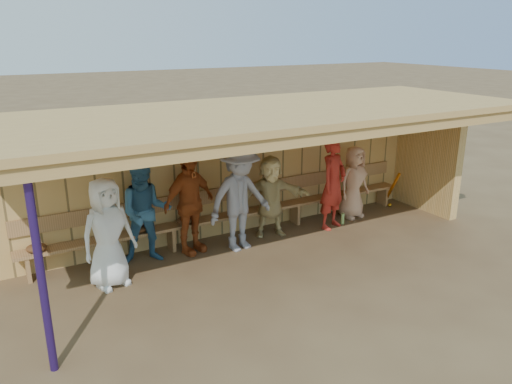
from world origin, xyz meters
TOP-DOWN VIEW (x-y plane):
  - ground at (0.00, 0.00)m, footprint 90.00×90.00m
  - player_b at (-2.53, 0.28)m, footprint 0.92×0.72m
  - player_c at (-1.79, 0.81)m, footprint 0.97×0.84m
  - player_d at (-1.03, 0.80)m, footprint 1.12×0.74m
  - player_e at (-0.23, 0.51)m, footprint 1.29×0.85m
  - player_f at (0.56, 0.79)m, footprint 1.48×0.87m
  - player_g at (1.79, 0.54)m, footprint 0.76×0.63m
  - player_h at (2.53, 0.80)m, footprint 0.77×0.55m
  - dugout_structure at (0.39, 0.69)m, footprint 8.80×3.20m
  - bench at (0.00, 1.12)m, footprint 7.60×0.34m
  - dugout_equipment at (-1.08, 0.99)m, footprint 7.31×0.62m

SIDE VIEW (x-z plane):
  - ground at x=0.00m, z-range 0.00..0.00m
  - dugout_equipment at x=-1.08m, z-range 0.09..0.89m
  - bench at x=0.00m, z-range 0.06..0.99m
  - player_h at x=2.53m, z-range 0.00..1.48m
  - player_f at x=0.56m, z-range 0.00..1.52m
  - player_b at x=-2.53m, z-range 0.00..1.67m
  - player_c at x=-1.79m, z-range 0.00..1.72m
  - player_d at x=-1.03m, z-range 0.00..1.77m
  - player_g at x=1.79m, z-range 0.00..1.79m
  - player_e at x=-0.23m, z-range 0.00..1.87m
  - dugout_structure at x=0.39m, z-range 0.44..2.94m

